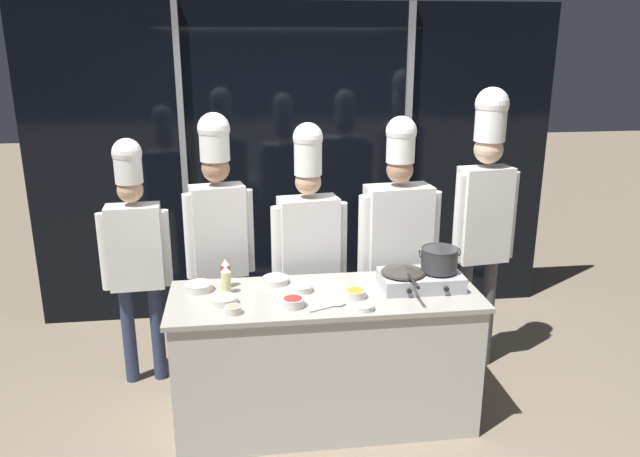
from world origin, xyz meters
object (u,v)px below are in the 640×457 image
prep_bowl_carrots (355,293)px  chef_apprentice (484,203)px  prep_bowl_shrimp (275,280)px  chef_head (135,243)px  prep_bowl_noodles (225,300)px  serving_spoon_slotted (335,305)px  chef_line (309,237)px  chef_sous (218,224)px  chef_pastry (398,231)px  frying_pan (403,269)px  prep_bowl_onion (365,307)px  squeeze_bottle_oil (226,280)px  stock_pot (439,259)px  portable_stove (420,280)px  prep_bowl_mushrooms (233,309)px  squeeze_bottle_chili (226,274)px  prep_bowl_bell_pepper (293,302)px  prep_bowl_rice (199,286)px  prep_bowl_garlic (301,288)px

prep_bowl_carrots → chef_apprentice: (1.05, 0.63, 0.37)m
prep_bowl_shrimp → chef_head: 1.05m
prep_bowl_shrimp → prep_bowl_noodles: 0.43m
prep_bowl_noodles → chef_head: 0.97m
serving_spoon_slotted → chef_line: 0.79m
chef_sous → chef_pastry: chef_sous is taller
chef_pastry → frying_pan: bearing=73.7°
prep_bowl_onion → chef_head: size_ratio=0.06×
squeeze_bottle_oil → prep_bowl_carrots: size_ratio=1.39×
stock_pot → chef_apprentice: 0.75m
portable_stove → squeeze_bottle_oil: squeeze_bottle_oil is taller
prep_bowl_shrimp → prep_bowl_mushrooms: size_ratio=1.83×
squeeze_bottle_oil → stock_pot: bearing=-2.5°
chef_line → squeeze_bottle_chili: bearing=26.8°
prep_bowl_carrots → prep_bowl_onion: 0.18m
frying_pan → squeeze_bottle_chili: bearing=171.4°
prep_bowl_bell_pepper → chef_sous: chef_sous is taller
squeeze_bottle_chili → chef_sous: size_ratio=0.10×
frying_pan → prep_bowl_shrimp: (-0.79, 0.20, -0.11)m
stock_pot → chef_head: size_ratio=0.15×
stock_pot → prep_bowl_noodles: stock_pot is taller
chef_line → prep_bowl_rice: bearing=22.4°
squeeze_bottle_chili → prep_bowl_shrimp: 0.32m
chef_apprentice → prep_bowl_mushrooms: bearing=16.2°
chef_line → chef_pastry: size_ratio=0.98×
prep_bowl_shrimp → stock_pot: bearing=-10.6°
prep_bowl_noodles → prep_bowl_mushrooms: size_ratio=1.61×
prep_bowl_rice → serving_spoon_slotted: size_ratio=0.70×
prep_bowl_shrimp → prep_bowl_rice: prep_bowl_rice is taller
prep_bowl_onion → prep_bowl_mushrooms: size_ratio=1.17×
portable_stove → stock_pot: size_ratio=1.95×
prep_bowl_onion → prep_bowl_garlic: (-0.34, 0.32, 0.01)m
frying_pan → squeeze_bottle_oil: size_ratio=2.60×
chef_head → prep_bowl_carrots: bearing=148.5°
prep_bowl_carrots → chef_apprentice: 1.28m
serving_spoon_slotted → chef_apprentice: chef_apprentice is taller
portable_stove → frying_pan: (-0.12, -0.00, 0.08)m
prep_bowl_onion → prep_bowl_rice: bearing=156.7°
prep_bowl_mushrooms → prep_bowl_onion: bearing=-3.5°
prep_bowl_carrots → prep_bowl_bell_pepper: 0.40m
prep_bowl_carrots → portable_stove: bearing=13.7°
portable_stove → serving_spoon_slotted: 0.63m
chef_line → chef_pastry: chef_pastry is taller
prep_bowl_noodles → chef_head: size_ratio=0.09×
stock_pot → serving_spoon_slotted: bearing=-162.4°
chef_head → chef_line: size_ratio=0.95×
chef_line → portable_stove: bearing=132.7°
frying_pan → prep_bowl_shrimp: bearing=166.0°
squeeze_bottle_chili → chef_sous: chef_sous is taller
squeeze_bottle_chili → prep_bowl_onion: squeeze_bottle_chili is taller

